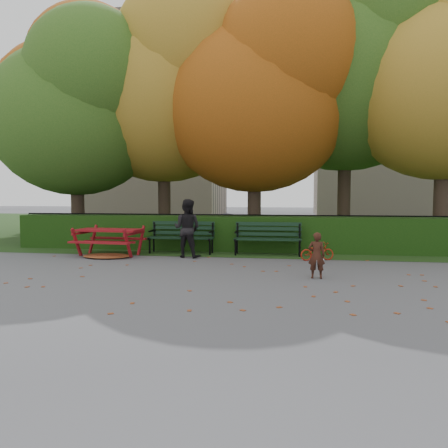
# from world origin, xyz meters

# --- Properties ---
(ground) EXTENTS (90.00, 90.00, 0.00)m
(ground) POSITION_xyz_m (0.00, 0.00, 0.00)
(ground) COLOR slate
(ground) RESTS_ON ground
(grass_strip) EXTENTS (90.00, 90.00, 0.00)m
(grass_strip) POSITION_xyz_m (0.00, 14.00, 0.01)
(grass_strip) COLOR #203A16
(grass_strip) RESTS_ON ground
(building_left) EXTENTS (10.00, 7.00, 15.00)m
(building_left) POSITION_xyz_m (-9.00, 26.00, 7.50)
(building_left) COLOR tan
(building_left) RESTS_ON ground
(building_right) EXTENTS (9.00, 6.00, 12.00)m
(building_right) POSITION_xyz_m (8.00, 28.00, 6.00)
(building_right) COLOR tan
(building_right) RESTS_ON ground
(hedge) EXTENTS (13.00, 0.90, 1.00)m
(hedge) POSITION_xyz_m (0.00, 4.50, 0.50)
(hedge) COLOR black
(hedge) RESTS_ON ground
(iron_fence) EXTENTS (14.00, 0.04, 1.02)m
(iron_fence) POSITION_xyz_m (0.00, 5.30, 0.54)
(iron_fence) COLOR black
(iron_fence) RESTS_ON ground
(tree_a) EXTENTS (5.88, 5.60, 7.48)m
(tree_a) POSITION_xyz_m (-5.19, 5.58, 4.52)
(tree_a) COLOR #32221D
(tree_a) RESTS_ON ground
(tree_b) EXTENTS (6.72, 6.40, 8.79)m
(tree_b) POSITION_xyz_m (-2.44, 6.75, 5.40)
(tree_b) COLOR #32221D
(tree_b) RESTS_ON ground
(tree_c) EXTENTS (6.30, 6.00, 8.00)m
(tree_c) POSITION_xyz_m (0.83, 5.96, 4.82)
(tree_c) COLOR #32221D
(tree_c) RESTS_ON ground
(tree_d) EXTENTS (7.14, 6.80, 9.58)m
(tree_d) POSITION_xyz_m (3.88, 7.23, 5.98)
(tree_d) COLOR #32221D
(tree_d) RESTS_ON ground
(tree_f) EXTENTS (6.93, 6.60, 9.19)m
(tree_f) POSITION_xyz_m (-7.13, 9.24, 5.69)
(tree_f) COLOR #32221D
(tree_f) RESTS_ON ground
(bench_left) EXTENTS (1.80, 0.57, 0.88)m
(bench_left) POSITION_xyz_m (-1.30, 3.70, 0.52)
(bench_left) COLOR black
(bench_left) RESTS_ON ground
(bench_right) EXTENTS (1.80, 0.57, 0.88)m
(bench_right) POSITION_xyz_m (1.10, 3.70, 0.52)
(bench_right) COLOR black
(bench_right) RESTS_ON ground
(picnic_table) EXTENTS (1.75, 1.45, 0.81)m
(picnic_table) POSITION_xyz_m (-3.10, 2.91, 0.56)
(picnic_table) COLOR maroon
(picnic_table) RESTS_ON ground
(leaf_pile) EXTENTS (1.46, 1.22, 0.09)m
(leaf_pile) POSITION_xyz_m (-3.02, 2.54, 0.04)
(leaf_pile) COLOR maroon
(leaf_pile) RESTS_ON ground
(leaf_scatter) EXTENTS (9.00, 5.70, 0.01)m
(leaf_scatter) POSITION_xyz_m (0.00, 0.30, 0.01)
(leaf_scatter) COLOR maroon
(leaf_scatter) RESTS_ON ground
(child) EXTENTS (0.34, 0.23, 0.91)m
(child) POSITION_xyz_m (2.24, 0.55, 0.46)
(child) COLOR #381B12
(child) RESTS_ON ground
(adult) EXTENTS (0.82, 0.69, 1.52)m
(adult) POSITION_xyz_m (-0.95, 2.90, 0.76)
(adult) COLOR black
(adult) RESTS_ON ground
(bicycle) EXTENTS (0.91, 0.57, 0.45)m
(bicycle) POSITION_xyz_m (2.37, 2.89, 0.23)
(bicycle) COLOR #A21E0E
(bicycle) RESTS_ON ground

